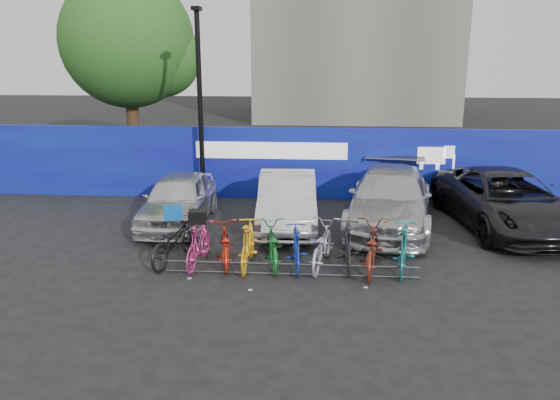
# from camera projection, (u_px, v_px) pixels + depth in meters

# --- Properties ---
(ground) EXTENTS (100.00, 100.00, 0.00)m
(ground) POSITION_uv_depth(u_px,v_px,m) (292.00, 266.00, 12.61)
(ground) COLOR black
(ground) RESTS_ON ground
(hoarding) EXTENTS (22.00, 0.18, 2.40)m
(hoarding) POSITION_uv_depth(u_px,v_px,m) (302.00, 164.00, 18.07)
(hoarding) COLOR #130A95
(hoarding) RESTS_ON ground
(tree) EXTENTS (5.40, 5.20, 7.80)m
(tree) POSITION_uv_depth(u_px,v_px,m) (134.00, 44.00, 21.43)
(tree) COLOR #382314
(tree) RESTS_ON ground
(lamppost) EXTENTS (0.25, 0.50, 6.11)m
(lamppost) POSITION_uv_depth(u_px,v_px,m) (200.00, 102.00, 17.17)
(lamppost) COLOR black
(lamppost) RESTS_ON ground
(bike_rack) EXTENTS (5.60, 0.03, 0.30)m
(bike_rack) POSITION_uv_depth(u_px,v_px,m) (291.00, 269.00, 11.99)
(bike_rack) COLOR #595B60
(bike_rack) RESTS_ON ground
(car_0) EXTENTS (1.77, 4.31, 1.46)m
(car_0) POSITION_uv_depth(u_px,v_px,m) (179.00, 199.00, 15.51)
(car_0) COLOR silver
(car_0) RESTS_ON ground
(car_1) EXTENTS (1.79, 4.57, 1.48)m
(car_1) POSITION_uv_depth(u_px,v_px,m) (287.00, 200.00, 15.35)
(car_1) COLOR silver
(car_1) RESTS_ON ground
(car_2) EXTENTS (3.12, 5.77, 1.59)m
(car_2) POSITION_uv_depth(u_px,v_px,m) (390.00, 198.00, 15.35)
(car_2) COLOR #B2B2B7
(car_2) RESTS_ON ground
(car_3) EXTENTS (3.30, 5.97, 1.58)m
(car_3) POSITION_uv_depth(u_px,v_px,m) (505.00, 200.00, 15.19)
(car_3) COLOR black
(car_3) RESTS_ON ground
(bike_0) EXTENTS (1.20, 2.15, 1.07)m
(bike_0) POSITION_uv_depth(u_px,v_px,m) (174.00, 241.00, 12.70)
(bike_0) COLOR black
(bike_0) RESTS_ON ground
(bike_1) EXTENTS (0.66, 1.76, 1.04)m
(bike_1) POSITION_uv_depth(u_px,v_px,m) (199.00, 244.00, 12.51)
(bike_1) COLOR #CA2E7B
(bike_1) RESTS_ON ground
(bike_2) EXTENTS (0.96, 1.87, 0.93)m
(bike_2) POSITION_uv_depth(u_px,v_px,m) (224.00, 245.00, 12.62)
(bike_2) COLOR red
(bike_2) RESTS_ON ground
(bike_3) EXTENTS (0.56, 1.84, 1.10)m
(bike_3) POSITION_uv_depth(u_px,v_px,m) (248.00, 245.00, 12.39)
(bike_3) COLOR #FAAF1A
(bike_3) RESTS_ON ground
(bike_4) EXTENTS (0.94, 1.95, 0.98)m
(bike_4) POSITION_uv_depth(u_px,v_px,m) (272.00, 245.00, 12.53)
(bike_4) COLOR #137325
(bike_4) RESTS_ON ground
(bike_5) EXTENTS (0.64, 1.72, 1.01)m
(bike_5) POSITION_uv_depth(u_px,v_px,m) (296.00, 247.00, 12.34)
(bike_5) COLOR #1A37AF
(bike_5) RESTS_ON ground
(bike_6) EXTENTS (1.05, 2.06, 1.03)m
(bike_6) POSITION_uv_depth(u_px,v_px,m) (322.00, 245.00, 12.44)
(bike_6) COLOR #A4A7AC
(bike_6) RESTS_ON ground
(bike_7) EXTENTS (0.51, 1.78, 1.07)m
(bike_7) POSITION_uv_depth(u_px,v_px,m) (348.00, 246.00, 12.35)
(bike_7) COLOR black
(bike_7) RESTS_ON ground
(bike_8) EXTENTS (0.98, 2.13, 1.08)m
(bike_8) POSITION_uv_depth(u_px,v_px,m) (371.00, 248.00, 12.21)
(bike_8) COLOR maroon
(bike_8) RESTS_ON ground
(bike_9) EXTENTS (0.87, 1.90, 1.10)m
(bike_9) POSITION_uv_depth(u_px,v_px,m) (404.00, 248.00, 12.17)
(bike_9) COLOR #1A7973
(bike_9) RESTS_ON ground
(cargo_crate) EXTENTS (0.48, 0.42, 0.29)m
(cargo_crate) POSITION_uv_depth(u_px,v_px,m) (173.00, 213.00, 12.52)
(cargo_crate) COLOR #084DA9
(cargo_crate) RESTS_ON bike_0
(cargo_topcase) EXTENTS (0.43, 0.39, 0.29)m
(cargo_topcase) POSITION_uv_depth(u_px,v_px,m) (198.00, 217.00, 12.34)
(cargo_topcase) COLOR black
(cargo_topcase) RESTS_ON bike_1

